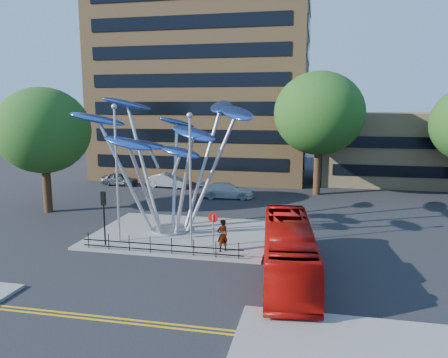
% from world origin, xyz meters
% --- Properties ---
extents(ground, '(120.00, 120.00, 0.00)m').
position_xyz_m(ground, '(0.00, 0.00, 0.00)').
color(ground, black).
rests_on(ground, ground).
extents(traffic_island, '(12.00, 9.00, 0.15)m').
position_xyz_m(traffic_island, '(-1.00, 6.00, 0.07)').
color(traffic_island, slate).
rests_on(traffic_island, ground).
extents(double_yellow_near, '(40.00, 0.12, 0.01)m').
position_xyz_m(double_yellow_near, '(0.00, -6.00, 0.01)').
color(double_yellow_near, gold).
rests_on(double_yellow_near, ground).
extents(double_yellow_far, '(40.00, 0.12, 0.01)m').
position_xyz_m(double_yellow_far, '(0.00, -6.30, 0.01)').
color(double_yellow_far, gold).
rests_on(double_yellow_far, ground).
extents(brick_tower, '(25.00, 15.00, 30.00)m').
position_xyz_m(brick_tower, '(-6.00, 32.00, 15.00)').
color(brick_tower, olive).
rests_on(brick_tower, ground).
extents(low_building_near, '(15.00, 8.00, 8.00)m').
position_xyz_m(low_building_near, '(16.00, 30.00, 4.00)').
color(low_building_near, tan).
rests_on(low_building_near, ground).
extents(tree_right, '(8.80, 8.80, 12.11)m').
position_xyz_m(tree_right, '(8.00, 22.00, 8.04)').
color(tree_right, black).
rests_on(tree_right, ground).
extents(tree_left, '(7.60, 7.60, 10.32)m').
position_xyz_m(tree_left, '(-14.00, 10.00, 6.79)').
color(tree_left, black).
rests_on(tree_left, ground).
extents(leaf_sculpture, '(12.72, 9.54, 9.51)m').
position_xyz_m(leaf_sculpture, '(-2.07, 6.68, 6.87)').
color(leaf_sculpture, '#9EA0A5').
rests_on(leaf_sculpture, traffic_island).
extents(street_lamp_left, '(0.36, 0.36, 8.80)m').
position_xyz_m(street_lamp_left, '(-4.50, 3.50, 5.36)').
color(street_lamp_left, '#9EA0A5').
rests_on(street_lamp_left, traffic_island).
extents(street_lamp_right, '(0.36, 0.36, 8.30)m').
position_xyz_m(street_lamp_right, '(0.50, 3.00, 5.09)').
color(street_lamp_right, '#9EA0A5').
rests_on(street_lamp_right, traffic_island).
extents(traffic_light_island, '(0.28, 0.18, 3.42)m').
position_xyz_m(traffic_light_island, '(-5.00, 2.50, 2.61)').
color(traffic_light_island, black).
rests_on(traffic_light_island, traffic_island).
extents(no_entry_sign_island, '(0.60, 0.10, 2.45)m').
position_xyz_m(no_entry_sign_island, '(2.00, 2.52, 1.82)').
color(no_entry_sign_island, '#9EA0A5').
rests_on(no_entry_sign_island, traffic_island).
extents(pedestrian_railing_front, '(10.00, 0.06, 1.00)m').
position_xyz_m(pedestrian_railing_front, '(-1.00, 1.70, 0.55)').
color(pedestrian_railing_front, black).
rests_on(pedestrian_railing_front, traffic_island).
extents(red_bus, '(3.54, 10.64, 2.91)m').
position_xyz_m(red_bus, '(6.60, 0.01, 1.45)').
color(red_bus, '#A30B07').
rests_on(red_bus, ground).
extents(pedestrian, '(0.85, 0.84, 1.98)m').
position_xyz_m(pedestrian, '(2.49, 2.87, 1.14)').
color(pedestrian, gray).
rests_on(pedestrian, traffic_island).
extents(parked_car_left, '(4.18, 1.88, 1.39)m').
position_xyz_m(parked_car_left, '(-13.48, 22.54, 0.70)').
color(parked_car_left, '#43464B').
rests_on(parked_car_left, ground).
extents(parked_car_mid, '(4.71, 2.24, 1.49)m').
position_xyz_m(parked_car_mid, '(-7.81, 22.45, 0.74)').
color(parked_car_mid, '#A1A3A8').
rests_on(parked_car_mid, ground).
extents(parked_car_right, '(5.17, 2.42, 1.46)m').
position_xyz_m(parked_car_right, '(-0.42, 18.50, 0.73)').
color(parked_car_right, silver).
rests_on(parked_car_right, ground).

